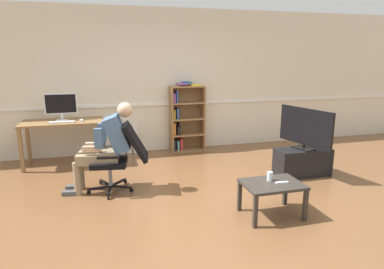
% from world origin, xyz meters
% --- Properties ---
extents(ground_plane, '(18.00, 18.00, 0.00)m').
position_xyz_m(ground_plane, '(0.00, 0.00, 0.00)').
color(ground_plane, brown).
extents(back_wall, '(12.00, 0.13, 2.70)m').
position_xyz_m(back_wall, '(0.00, 2.65, 1.35)').
color(back_wall, beige).
rests_on(back_wall, ground_plane).
extents(computer_desk, '(1.31, 0.66, 0.76)m').
position_xyz_m(computer_desk, '(-1.77, 2.15, 0.65)').
color(computer_desk, olive).
rests_on(computer_desk, ground_plane).
extents(imac_monitor, '(0.53, 0.14, 0.46)m').
position_xyz_m(imac_monitor, '(-1.77, 2.23, 1.02)').
color(imac_monitor, silver).
rests_on(imac_monitor, computer_desk).
extents(keyboard, '(0.40, 0.12, 0.02)m').
position_xyz_m(keyboard, '(-1.75, 2.01, 0.77)').
color(keyboard, silver).
rests_on(keyboard, computer_desk).
extents(computer_mouse, '(0.06, 0.10, 0.03)m').
position_xyz_m(computer_mouse, '(-1.45, 2.03, 0.77)').
color(computer_mouse, white).
rests_on(computer_mouse, computer_desk).
extents(bookshelf, '(0.67, 0.30, 1.35)m').
position_xyz_m(bookshelf, '(0.45, 2.44, 0.63)').
color(bookshelf, olive).
rests_on(bookshelf, ground_plane).
extents(radiator, '(0.75, 0.08, 0.57)m').
position_xyz_m(radiator, '(-0.84, 2.54, 0.28)').
color(radiator, white).
rests_on(radiator, ground_plane).
extents(office_chair, '(0.88, 0.62, 0.95)m').
position_xyz_m(office_chair, '(-0.89, 0.71, 0.52)').
color(office_chair, black).
rests_on(office_chair, ground_plane).
extents(person_seated, '(0.98, 0.45, 1.23)m').
position_xyz_m(person_seated, '(-1.08, 0.74, 0.65)').
color(person_seated, '#937F60').
rests_on(person_seated, ground_plane).
extents(tv_stand, '(0.85, 0.36, 0.43)m').
position_xyz_m(tv_stand, '(1.86, 0.58, 0.21)').
color(tv_stand, black).
rests_on(tv_stand, ground_plane).
extents(tv_screen, '(0.28, 0.97, 0.63)m').
position_xyz_m(tv_screen, '(1.86, 0.58, 0.76)').
color(tv_screen, black).
rests_on(tv_screen, tv_stand).
extents(coffee_table, '(0.68, 0.49, 0.40)m').
position_xyz_m(coffee_table, '(0.74, -0.51, 0.34)').
color(coffee_table, '#332D28').
rests_on(coffee_table, ground_plane).
extents(drinking_glass, '(0.07, 0.07, 0.11)m').
position_xyz_m(drinking_glass, '(0.74, -0.44, 0.46)').
color(drinking_glass, silver).
rests_on(drinking_glass, coffee_table).
extents(spare_remote, '(0.15, 0.05, 0.02)m').
position_xyz_m(spare_remote, '(0.84, -0.55, 0.41)').
color(spare_remote, white).
rests_on(spare_remote, coffee_table).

